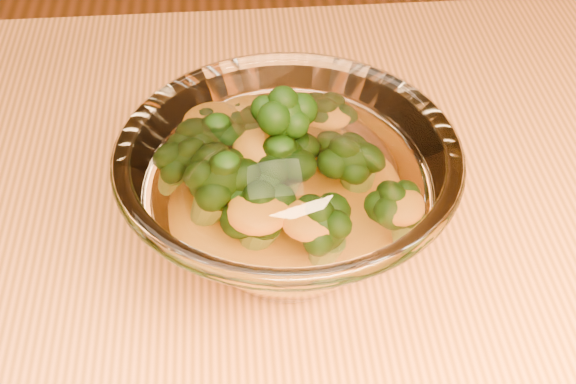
# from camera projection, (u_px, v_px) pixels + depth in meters

# --- Properties ---
(glass_bowl) EXTENTS (0.19, 0.19, 0.08)m
(glass_bowl) POSITION_uv_depth(u_px,v_px,m) (288.00, 197.00, 0.45)
(glass_bowl) COLOR white
(glass_bowl) RESTS_ON table
(cheese_sauce) EXTENTS (0.09, 0.09, 0.03)m
(cheese_sauce) POSITION_uv_depth(u_px,v_px,m) (288.00, 220.00, 0.46)
(cheese_sauce) COLOR orange
(cheese_sauce) RESTS_ON glass_bowl
(broccoli_heap) EXTENTS (0.13, 0.12, 0.07)m
(broccoli_heap) POSITION_uv_depth(u_px,v_px,m) (271.00, 170.00, 0.45)
(broccoli_heap) COLOR black
(broccoli_heap) RESTS_ON cheese_sauce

